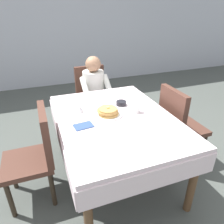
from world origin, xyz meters
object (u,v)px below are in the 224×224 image
at_px(dining_table_main, 115,125).
at_px(cup_coffee, 136,109).
at_px(fork_left_of_plate, 90,119).
at_px(knife_right_of_plate, 126,113).
at_px(chair_right_side, 178,122).
at_px(chair_left_side, 37,151).
at_px(spoon_near_edge, 114,130).
at_px(chair_diner, 92,94).
at_px(breakfast_stack, 108,111).
at_px(syrup_pitcher, 80,109).
at_px(diner_person, 94,89).
at_px(bowl_butter, 121,103).
at_px(plate_breakfast, 108,115).

xyz_separation_m(dining_table_main, cup_coffee, (0.23, 0.02, 0.13)).
xyz_separation_m(fork_left_of_plate, knife_right_of_plate, (0.38, 0.00, 0.00)).
height_order(chair_right_side, chair_left_side, same).
bearing_deg(spoon_near_edge, fork_left_of_plate, 132.70).
bearing_deg(chair_diner, breakfast_stack, 83.11).
bearing_deg(chair_left_side, fork_left_of_plate, -86.32).
relative_size(cup_coffee, syrup_pitcher, 1.41).
distance_m(chair_right_side, breakfast_stack, 0.87).
bearing_deg(fork_left_of_plate, dining_table_main, -99.68).
relative_size(diner_person, spoon_near_edge, 7.47).
height_order(cup_coffee, spoon_near_edge, cup_coffee).
distance_m(cup_coffee, fork_left_of_plate, 0.48).
bearing_deg(diner_person, spoon_near_edge, 81.95).
xyz_separation_m(diner_person, chair_left_side, (-0.85, -1.01, -0.14)).
bearing_deg(knife_right_of_plate, bowl_butter, -11.48).
height_order(cup_coffee, bowl_butter, cup_coffee).
relative_size(chair_left_side, plate_breakfast, 3.32).
distance_m(bowl_butter, spoon_near_edge, 0.53).
relative_size(diner_person, breakfast_stack, 5.24).
xyz_separation_m(diner_person, breakfast_stack, (-0.14, -0.96, 0.12)).
relative_size(breakfast_stack, syrup_pitcher, 2.67).
height_order(chair_right_side, syrup_pitcher, chair_right_side).
bearing_deg(chair_left_side, syrup_pitcher, -64.97).
distance_m(chair_diner, syrup_pitcher, 1.05).
bearing_deg(chair_left_side, breakfast_stack, -85.95).
bearing_deg(bowl_butter, fork_left_of_plate, -153.84).
bearing_deg(syrup_pitcher, cup_coffee, -20.67).
distance_m(chair_left_side, fork_left_of_plate, 0.57).
bearing_deg(fork_left_of_plate, diner_person, -20.15).
bearing_deg(dining_table_main, diner_person, 85.68).
height_order(chair_diner, bowl_butter, chair_diner).
distance_m(diner_person, fork_left_of_plate, 1.03).
distance_m(breakfast_stack, syrup_pitcher, 0.30).
distance_m(chair_left_side, spoon_near_edge, 0.74).
distance_m(plate_breakfast, cup_coffee, 0.29).
distance_m(dining_table_main, fork_left_of_plate, 0.27).
distance_m(chair_diner, diner_person, 0.21).
bearing_deg(dining_table_main, bowl_butter, 55.59).
xyz_separation_m(plate_breakfast, knife_right_of_plate, (0.19, -0.02, -0.01)).
height_order(diner_person, cup_coffee, diner_person).
relative_size(chair_diner, spoon_near_edge, 6.20).
height_order(dining_table_main, chair_diner, chair_diner).
bearing_deg(plate_breakfast, breakfast_stack, -121.14).
distance_m(syrup_pitcher, fork_left_of_plate, 0.20).
height_order(syrup_pitcher, spoon_near_edge, syrup_pitcher).
bearing_deg(breakfast_stack, cup_coffee, -6.37).
xyz_separation_m(chair_right_side, knife_right_of_plate, (-0.64, 0.03, 0.21)).
xyz_separation_m(breakfast_stack, fork_left_of_plate, (-0.19, -0.02, -0.05)).
xyz_separation_m(bowl_butter, spoon_near_edge, (-0.26, -0.46, -0.02)).
height_order(bowl_butter, syrup_pitcher, syrup_pitcher).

